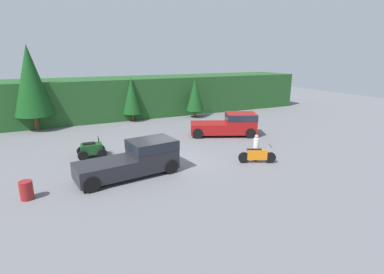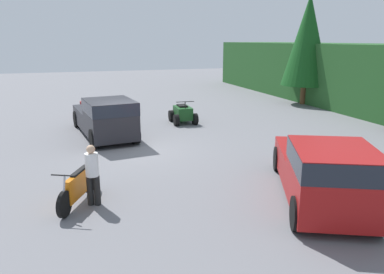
{
  "view_description": "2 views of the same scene",
  "coord_description": "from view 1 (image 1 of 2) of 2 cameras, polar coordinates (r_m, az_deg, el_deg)",
  "views": [
    {
      "loc": [
        -6.38,
        -16.22,
        6.41
      ],
      "look_at": [
        2.33,
        1.66,
        0.95
      ],
      "focal_mm": 28.0,
      "sensor_mm": 36.0,
      "label": 1
    },
    {
      "loc": [
        14.73,
        -2.38,
        4.36
      ],
      "look_at": [
        2.33,
        1.66,
        0.95
      ],
      "focal_mm": 35.0,
      "sensor_mm": 36.0,
      "label": 2
    }
  ],
  "objects": [
    {
      "name": "ground_plane",
      "position": [
        18.57,
        -4.23,
        -4.89
      ],
      "size": [
        80.0,
        80.0,
        0.0
      ],
      "primitive_type": "plane",
      "color": "slate"
    },
    {
      "name": "dirt_bike",
      "position": [
        18.73,
        12.31,
        -3.51
      ],
      "size": [
        2.11,
        1.16,
        1.12
      ],
      "rotation": [
        0.0,
        0.0,
        -0.45
      ],
      "color": "black",
      "rests_on": "ground_plane"
    },
    {
      "name": "tree_mid_right",
      "position": [
        31.58,
        0.58,
        8.08
      ],
      "size": [
        1.81,
        1.81,
        4.1
      ],
      "color": "brown",
      "rests_on": "ground_plane"
    },
    {
      "name": "steel_barrel",
      "position": [
        15.81,
        -29.01,
        -8.87
      ],
      "size": [
        0.58,
        0.58,
        0.88
      ],
      "color": "maroon",
      "rests_on": "ground_plane"
    },
    {
      "name": "hillside_backdrop",
      "position": [
        33.13,
        -14.75,
        7.27
      ],
      "size": [
        44.0,
        6.0,
        4.08
      ],
      "color": "#235123",
      "rests_on": "ground_plane"
    },
    {
      "name": "pickup_truck_second",
      "position": [
        16.71,
        -10.38,
        -3.89
      ],
      "size": [
        5.65,
        2.68,
        1.85
      ],
      "rotation": [
        0.0,
        0.0,
        0.13
      ],
      "color": "#232328",
      "rests_on": "ground_plane"
    },
    {
      "name": "rider_person",
      "position": [
        19.01,
        12.11,
        -1.8
      ],
      "size": [
        0.44,
        0.44,
        1.69
      ],
      "rotation": [
        0.0,
        0.0,
        -0.34
      ],
      "color": "black",
      "rests_on": "ground_plane"
    },
    {
      "name": "pickup_truck_red",
      "position": [
        24.69,
        7.24,
        2.5
      ],
      "size": [
        5.61,
        3.96,
        1.85
      ],
      "rotation": [
        0.0,
        0.0,
        -0.43
      ],
      "color": "maroon",
      "rests_on": "ground_plane"
    },
    {
      "name": "tree_left",
      "position": [
        29.3,
        -28.37,
        9.41
      ],
      "size": [
        3.21,
        3.21,
        7.31
      ],
      "color": "brown",
      "rests_on": "ground_plane"
    },
    {
      "name": "tree_mid_left",
      "position": [
        30.33,
        -11.41,
        7.7
      ],
      "size": [
        1.89,
        1.89,
        4.3
      ],
      "color": "brown",
      "rests_on": "ground_plane"
    },
    {
      "name": "quad_atv",
      "position": [
        20.48,
        -18.59,
        -2.29
      ],
      "size": [
        1.84,
        1.3,
        1.24
      ],
      "rotation": [
        0.0,
        0.0,
        -0.04
      ],
      "color": "black",
      "rests_on": "ground_plane"
    }
  ]
}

